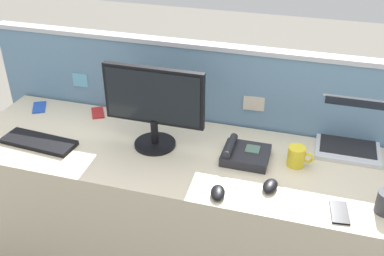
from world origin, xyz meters
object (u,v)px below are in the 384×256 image
Objects in this scene: laptop at (349,135)px; cell_phone_red_case at (98,113)px; desk_phone at (244,154)px; keyboard_main at (39,142)px; computer_mouse_left_hand at (270,186)px; desktop_monitor at (154,103)px; computer_mouse_right_hand at (218,192)px; coffee_mug at (297,156)px; cell_phone_blue_case at (39,107)px; cell_phone_black_slab at (339,212)px.

laptop is 2.38× the size of cell_phone_red_case.
laptop is 0.54m from desk_phone.
keyboard_main is 3.78× the size of computer_mouse_left_hand.
cell_phone_red_case is (-1.02, 0.40, -0.01)m from computer_mouse_left_hand.
computer_mouse_left_hand is at bearing -17.90° from desktop_monitor.
desk_phone is at bearing 136.66° from computer_mouse_left_hand.
computer_mouse_left_hand is (0.20, 0.11, 0.00)m from computer_mouse_right_hand.
coffee_mug is at bearing -133.70° from laptop.
desktop_monitor reaches higher than computer_mouse_left_hand.
cell_phone_red_case is (0.14, 0.37, -0.01)m from keyboard_main.
desk_phone is 1.81× the size of coffee_mug.
cell_phone_red_case is 0.35m from cell_phone_blue_case.
coffee_mug reaches higher than cell_phone_black_slab.
computer_mouse_left_hand is 0.23m from coffee_mug.
desktop_monitor is 0.52m from cell_phone_red_case.
desk_phone is (-0.47, -0.26, -0.03)m from laptop.
laptop is at bearing -25.81° from cell_phone_blue_case.
laptop is at bearing -28.62° from cell_phone_red_case.
desktop_monitor is at bearing -41.25° from cell_phone_blue_case.
cell_phone_blue_case is 0.97× the size of cell_phone_black_slab.
computer_mouse_right_hand is at bearing -37.52° from desktop_monitor.
cell_phone_black_slab is (1.30, -0.48, 0.00)m from cell_phone_red_case.
laptop reaches higher than coffee_mug.
keyboard_main is (-1.00, -0.16, -0.02)m from desk_phone.
coffee_mug is at bearing -34.78° from cell_phone_blue_case.
cell_phone_blue_case is (-0.35, -0.04, 0.00)m from cell_phone_red_case.
laptop is at bearing 29.05° from desk_phone.
cell_phone_black_slab is (1.44, -0.11, -0.01)m from keyboard_main.
computer_mouse_right_hand is at bearing -100.30° from desk_phone.
desk_phone is at bearing -150.95° from laptop.
keyboard_main is 2.88× the size of cell_phone_blue_case.
cell_phone_black_slab is (0.49, 0.03, -0.01)m from computer_mouse_right_hand.
desktop_monitor is at bearing -178.47° from coffee_mug.
coffee_mug is at bearing 75.58° from computer_mouse_left_hand.
computer_mouse_left_hand is 0.79× the size of cell_phone_red_case.
desk_phone reaches higher than computer_mouse_right_hand.
desk_phone is at bearing -175.26° from coffee_mug.
computer_mouse_left_hand is (-0.32, -0.45, -0.05)m from laptop.
coffee_mug reaches higher than desk_phone.
desk_phone is at bearing -0.20° from desktop_monitor.
desk_phone is 1.23m from cell_phone_blue_case.
computer_mouse_left_hand reaches higher than cell_phone_black_slab.
computer_mouse_right_hand reaches higher than keyboard_main.
coffee_mug is at bearing -40.52° from cell_phone_red_case.
cell_phone_red_case is 1.07× the size of coffee_mug.
keyboard_main is 1.15m from computer_mouse_left_hand.
cell_phone_black_slab is at bearing -16.98° from desktop_monitor.
keyboard_main is 1.44m from cell_phone_black_slab.
cell_phone_red_case is (-1.33, -0.05, -0.06)m from laptop.
desktop_monitor is 0.71m from coffee_mug.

